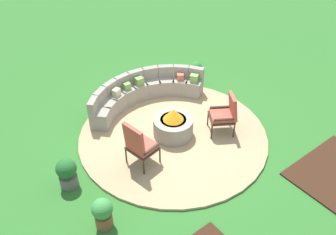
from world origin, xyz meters
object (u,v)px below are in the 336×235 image
lounge_chair_front_left (139,144)px  fire_pit (173,125)px  potted_plant_2 (103,212)px  potted_plant_0 (67,173)px  curved_stone_bench (143,92)px  lounge_chair_front_right (225,113)px  potted_plant_1 (196,70)px

lounge_chair_front_left → fire_pit: bearing=96.2°
potted_plant_2 → potted_plant_0: bearing=92.9°
curved_stone_bench → lounge_chair_front_right: lounge_chair_front_right is taller
fire_pit → curved_stone_bench: size_ratio=0.29×
potted_plant_1 → potted_plant_2: potted_plant_2 is taller
potted_plant_0 → lounge_chair_front_right: bearing=-11.5°
curved_stone_bench → potted_plant_2: (-2.83, -2.75, -0.01)m
curved_stone_bench → potted_plant_0: size_ratio=4.73×
lounge_chair_front_left → potted_plant_2: size_ratio=1.71×
potted_plant_1 → potted_plant_2: (-4.79, -2.85, 0.07)m
lounge_chair_front_left → potted_plant_1: lounge_chair_front_left is taller
lounge_chair_front_left → curved_stone_bench: bearing=133.3°
lounge_chair_front_right → potted_plant_1: (1.12, 2.29, -0.30)m
curved_stone_bench → lounge_chair_front_left: size_ratio=2.91×
curved_stone_bench → lounge_chair_front_right: bearing=-68.9°
potted_plant_1 → potted_plant_2: bearing=-149.3°
potted_plant_1 → fire_pit: bearing=-143.0°
potted_plant_1 → lounge_chair_front_left: bearing=-149.5°
potted_plant_1 → lounge_chair_front_right: bearing=-115.9°
lounge_chair_front_left → lounge_chair_front_right: 2.28m
lounge_chair_front_right → potted_plant_2: bearing=131.4°
lounge_chair_front_left → lounge_chair_front_right: bearing=72.4°
potted_plant_2 → lounge_chair_front_left: bearing=31.4°
curved_stone_bench → potted_plant_0: 3.23m
lounge_chair_front_right → lounge_chair_front_left: bearing=115.0°
fire_pit → potted_plant_0: (-2.69, 0.11, 0.02)m
lounge_chair_front_right → potted_plant_1: bearing=6.9°
lounge_chair_front_left → potted_plant_1: (3.37, 1.99, -0.34)m
fire_pit → curved_stone_bench: curved_stone_bench is taller
curved_stone_bench → fire_pit: bearing=-97.9°
curved_stone_bench → lounge_chair_front_left: bearing=-127.0°
lounge_chair_front_left → potted_plant_1: bearing=110.7°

